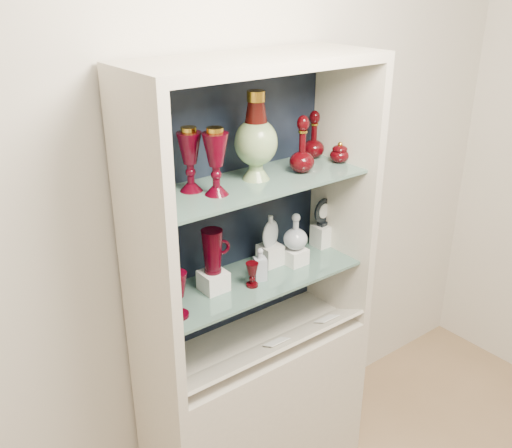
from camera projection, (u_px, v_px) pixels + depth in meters
wall_back at (224, 185)px, 2.36m from camera, size 3.50×0.02×2.80m
cabinet_base at (256, 409)px, 2.61m from camera, size 1.00×0.40×0.75m
cabinet_back_panel at (228, 204)px, 2.37m from camera, size 0.98×0.02×1.15m
cabinet_side_left at (146, 251)px, 1.96m from camera, size 0.04×0.40×1.15m
cabinet_side_right at (343, 192)px, 2.50m from camera, size 0.04×0.40×1.15m
cabinet_top_cap at (256, 62)px, 1.99m from camera, size 1.00×0.40×0.04m
shelf_lower at (253, 279)px, 2.36m from camera, size 0.92×0.34×0.01m
shelf_upper at (253, 183)px, 2.19m from camera, size 0.92×0.34×0.01m
label_ledge at (272, 347)px, 2.37m from camera, size 0.92×0.17×0.09m
label_card_0 at (276, 342)px, 2.38m from camera, size 0.10×0.06×0.03m
label_card_1 at (327, 319)px, 2.54m from camera, size 0.10×0.06×0.03m
pedestal_lamp_left at (190, 160)px, 2.05m from camera, size 0.12×0.12×0.24m
pedestal_lamp_right at (216, 162)px, 2.01m from camera, size 0.12×0.12×0.25m
enamel_urn at (256, 136)px, 2.15m from camera, size 0.20×0.20×0.34m
ruby_decanter_a at (302, 141)px, 2.24m from camera, size 0.12×0.12×0.26m
ruby_decanter_b at (314, 133)px, 2.44m from camera, size 0.10×0.10×0.22m
lidded_bowl at (340, 152)px, 2.40m from camera, size 0.09×0.09×0.09m
cobalt_goblet at (152, 287)px, 2.10m from camera, size 0.09×0.09×0.18m
ruby_goblet_tall at (178, 295)px, 2.05m from camera, size 0.08×0.08×0.18m
ruby_goblet_small at (252, 275)px, 2.27m from camera, size 0.06×0.06×0.10m
riser_ruby_pitcher at (213, 281)px, 2.25m from camera, size 0.10×0.10×0.08m
ruby_pitcher at (212, 251)px, 2.20m from camera, size 0.15×0.11×0.18m
clear_square_bottle at (260, 264)px, 2.32m from camera, size 0.06×0.06×0.14m
riser_flat_flask at (270, 255)px, 2.45m from camera, size 0.09×0.09×0.09m
flat_flask at (270, 230)px, 2.41m from camera, size 0.11×0.06×0.14m
riser_clear_round_decanter at (295, 256)px, 2.46m from camera, size 0.09×0.09×0.07m
clear_round_decanter at (296, 232)px, 2.42m from camera, size 0.12×0.12×0.16m
riser_cameo_medallion at (322, 235)px, 2.62m from camera, size 0.08×0.08×0.10m
cameo_medallion at (323, 212)px, 2.57m from camera, size 0.12×0.06×0.13m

